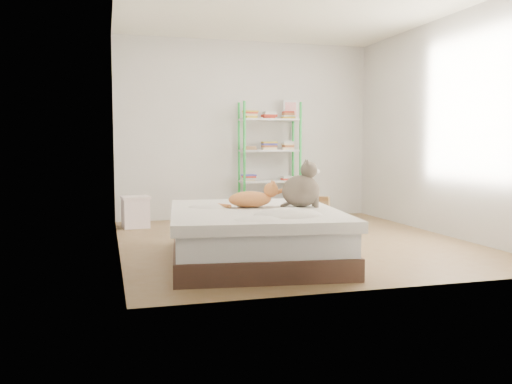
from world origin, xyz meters
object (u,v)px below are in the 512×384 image
object	(u,v)px
bed	(254,235)
grey_cat	(301,184)
shelf_unit	(270,160)
orange_cat	(250,197)
cardboard_box	(309,212)
white_bin	(136,212)

from	to	relation	value
bed	grey_cat	xyz separation A→B (m)	(0.48, 0.05, 0.47)
shelf_unit	grey_cat	bearing A→B (deg)	-100.81
orange_cat	shelf_unit	size ratio (longest dim) A/B	0.28
cardboard_box	white_bin	world-z (taller)	cardboard_box
grey_cat	white_bin	distance (m)	2.78
shelf_unit	bed	bearing A→B (deg)	-109.86
orange_cat	cardboard_box	distance (m)	2.13
bed	shelf_unit	xyz separation A→B (m)	(0.99, 2.75, 0.62)
orange_cat	shelf_unit	xyz separation A→B (m)	(1.00, 2.60, 0.28)
grey_cat	cardboard_box	distance (m)	2.01
orange_cat	cardboard_box	size ratio (longest dim) A/B	0.70
grey_cat	white_bin	xyz separation A→B (m)	(-1.44, 2.33, -0.50)
shelf_unit	white_bin	world-z (taller)	shelf_unit
cardboard_box	white_bin	xyz separation A→B (m)	(-2.21, 0.54, 0.02)
cardboard_box	white_bin	size ratio (longest dim) A/B	1.68
orange_cat	grey_cat	world-z (taller)	grey_cat
white_bin	shelf_unit	bearing A→B (deg)	11.00
bed	shelf_unit	size ratio (longest dim) A/B	1.20
grey_cat	shelf_unit	distance (m)	2.76
bed	orange_cat	bearing A→B (deg)	98.02
white_bin	orange_cat	bearing A→B (deg)	-66.59
bed	shelf_unit	bearing A→B (deg)	77.44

